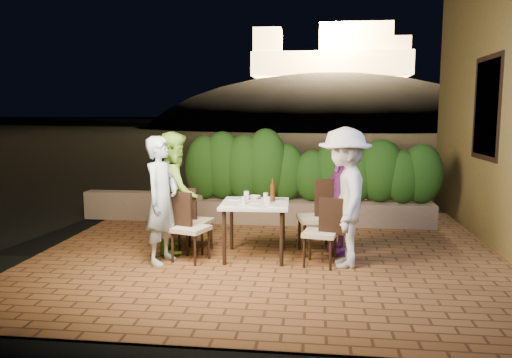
% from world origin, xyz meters
% --- Properties ---
extents(ground, '(400.00, 400.00, 0.00)m').
position_xyz_m(ground, '(0.00, 0.00, -0.02)').
color(ground, black).
rests_on(ground, ground).
extents(terrace_floor, '(7.00, 6.00, 0.15)m').
position_xyz_m(terrace_floor, '(0.00, 0.50, -0.07)').
color(terrace_floor, brown).
rests_on(terrace_floor, ground).
extents(window_pane, '(0.08, 1.00, 1.40)m').
position_xyz_m(window_pane, '(2.82, 1.50, 2.00)').
color(window_pane, black).
rests_on(window_pane, building_wall).
extents(window_frame, '(0.06, 1.15, 1.55)m').
position_xyz_m(window_frame, '(2.81, 1.50, 2.00)').
color(window_frame, black).
rests_on(window_frame, building_wall).
extents(planter, '(4.20, 0.55, 0.40)m').
position_xyz_m(planter, '(0.20, 2.30, 0.20)').
color(planter, '#7A654D').
rests_on(planter, ground).
extents(hedge, '(4.00, 0.70, 1.10)m').
position_xyz_m(hedge, '(0.20, 2.30, 0.95)').
color(hedge, '#1C4412').
rests_on(hedge, planter).
extents(parapet, '(2.20, 0.30, 0.50)m').
position_xyz_m(parapet, '(-2.80, 2.30, 0.25)').
color(parapet, '#7A654D').
rests_on(parapet, ground).
extents(hill, '(52.00, 40.00, 22.00)m').
position_xyz_m(hill, '(2.00, 60.00, -4.00)').
color(hill, black).
rests_on(hill, ground).
extents(fortress, '(26.00, 8.00, 8.00)m').
position_xyz_m(fortress, '(2.00, 60.00, 10.50)').
color(fortress, '#FFCC7A').
rests_on(fortress, hill).
extents(dining_table, '(0.92, 0.92, 0.75)m').
position_xyz_m(dining_table, '(-0.51, 0.12, 0.38)').
color(dining_table, white).
rests_on(dining_table, ground).
extents(plate_nw, '(0.21, 0.21, 0.01)m').
position_xyz_m(plate_nw, '(-0.81, -0.14, 0.76)').
color(plate_nw, white).
rests_on(plate_nw, dining_table).
extents(plate_sw, '(0.21, 0.21, 0.01)m').
position_xyz_m(plate_sw, '(-0.82, 0.33, 0.76)').
color(plate_sw, white).
rests_on(plate_sw, dining_table).
extents(plate_ne, '(0.24, 0.24, 0.01)m').
position_xyz_m(plate_ne, '(-0.20, -0.12, 0.76)').
color(plate_ne, white).
rests_on(plate_ne, dining_table).
extents(plate_se, '(0.23, 0.23, 0.01)m').
position_xyz_m(plate_se, '(-0.26, 0.33, 0.76)').
color(plate_se, white).
rests_on(plate_se, dining_table).
extents(plate_centre, '(0.21, 0.21, 0.01)m').
position_xyz_m(plate_centre, '(-0.51, 0.10, 0.76)').
color(plate_centre, white).
rests_on(plate_centre, dining_table).
extents(plate_front, '(0.24, 0.24, 0.01)m').
position_xyz_m(plate_front, '(-0.44, -0.17, 0.76)').
color(plate_front, white).
rests_on(plate_front, dining_table).
extents(glass_nw, '(0.06, 0.06, 0.10)m').
position_xyz_m(glass_nw, '(-0.64, -0.02, 0.80)').
color(glass_nw, silver).
rests_on(glass_nw, dining_table).
extents(glass_sw, '(0.07, 0.07, 0.12)m').
position_xyz_m(glass_sw, '(-0.65, 0.29, 0.81)').
color(glass_sw, silver).
rests_on(glass_sw, dining_table).
extents(glass_ne, '(0.06, 0.06, 0.10)m').
position_xyz_m(glass_ne, '(-0.33, 0.04, 0.80)').
color(glass_ne, silver).
rests_on(glass_ne, dining_table).
extents(glass_se, '(0.07, 0.07, 0.11)m').
position_xyz_m(glass_se, '(-0.38, 0.25, 0.81)').
color(glass_se, silver).
rests_on(glass_se, dining_table).
extents(beer_bottle, '(0.06, 0.06, 0.31)m').
position_xyz_m(beer_bottle, '(-0.29, 0.21, 0.91)').
color(beer_bottle, '#4C230C').
rests_on(beer_bottle, dining_table).
extents(bowl, '(0.21, 0.21, 0.04)m').
position_xyz_m(bowl, '(-0.56, 0.40, 0.77)').
color(bowl, white).
rests_on(bowl, dining_table).
extents(chair_left_front, '(0.53, 0.53, 0.90)m').
position_xyz_m(chair_left_front, '(-1.33, -0.13, 0.45)').
color(chair_left_front, black).
rests_on(chair_left_front, ground).
extents(chair_left_back, '(0.48, 0.48, 0.89)m').
position_xyz_m(chair_left_back, '(-1.38, 0.33, 0.45)').
color(chair_left_back, black).
rests_on(chair_left_back, ground).
extents(chair_right_front, '(0.48, 0.48, 0.87)m').
position_xyz_m(chair_right_front, '(0.35, -0.13, 0.44)').
color(chair_right_front, black).
rests_on(chair_right_front, ground).
extents(chair_right_back, '(0.57, 0.57, 1.03)m').
position_xyz_m(chair_right_back, '(0.30, 0.43, 0.51)').
color(chair_right_back, black).
rests_on(chair_right_back, ground).
extents(diner_blue, '(0.52, 0.67, 1.64)m').
position_xyz_m(diner_blue, '(-1.68, -0.23, 0.82)').
color(diner_blue, '#A5C2D4').
rests_on(diner_blue, ground).
extents(diner_green, '(0.80, 0.94, 1.67)m').
position_xyz_m(diner_green, '(-1.67, 0.36, 0.84)').
color(diner_green, '#97E046').
rests_on(diner_green, ground).
extents(diner_white, '(0.70, 1.16, 1.76)m').
position_xyz_m(diner_white, '(0.64, -0.10, 0.88)').
color(diner_white, silver).
rests_on(diner_white, ground).
extents(diner_purple, '(0.70, 0.94, 1.49)m').
position_xyz_m(diner_purple, '(0.65, 0.49, 0.74)').
color(diner_purple, '#70287A').
rests_on(diner_purple, ground).
extents(parapet_lamp, '(0.10, 0.10, 0.14)m').
position_xyz_m(parapet_lamp, '(-2.37, 2.30, 0.57)').
color(parapet_lamp, orange).
rests_on(parapet_lamp, parapet).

